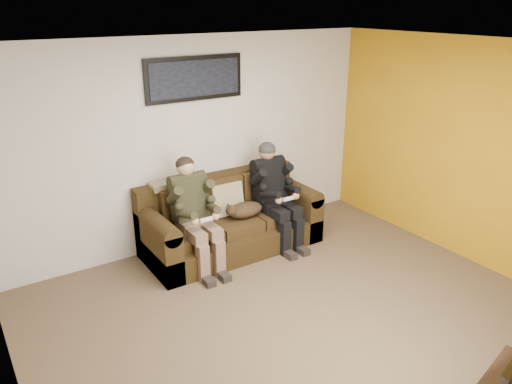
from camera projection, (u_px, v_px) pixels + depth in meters
floor at (305, 323)px, 4.89m from camera, size 5.00×5.00×0.00m
ceiling at (316, 49)px, 3.95m from camera, size 5.00×5.00×0.00m
wall_back at (195, 144)px, 6.18m from camera, size 5.00×0.00×5.00m
wall_left at (1, 282)px, 3.14m from camera, size 0.00×4.50×4.50m
wall_right at (481, 156)px, 5.70m from camera, size 0.00×4.50×4.50m
accent_wall_right at (480, 156)px, 5.69m from camera, size 0.00×4.50×4.50m
sofa at (229, 222)px, 6.30m from camera, size 2.19×0.95×0.90m
throw_pillow at (227, 199)px, 6.23m from camera, size 0.42×0.20×0.41m
throw_blanket at (168, 184)px, 5.98m from camera, size 0.45×0.22×0.08m
person_left at (194, 208)px, 5.73m from camera, size 0.51×0.87×1.29m
person_right at (274, 189)px, 6.31m from camera, size 0.51×0.86×1.30m
cat at (244, 210)px, 6.16m from camera, size 0.66×0.26×0.24m
framed_poster at (195, 78)px, 5.87m from camera, size 1.25×0.05×0.52m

